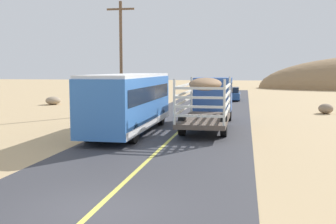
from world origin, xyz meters
TOP-DOWN VIEW (x-y plane):
  - ground_plane at (0.00, 0.00)m, footprint 240.00×240.00m
  - road_surface at (0.00, 0.00)m, footprint 8.00×120.00m
  - road_centre_line at (0.00, 0.00)m, footprint 0.16×117.60m
  - livestock_truck at (1.47, 16.43)m, footprint 2.53×9.70m
  - bus at (-2.63, 12.38)m, footprint 2.54×10.00m
  - car_far at (2.14, 37.22)m, footprint 1.80×4.40m
  - power_pole_mid at (-6.05, 22.09)m, footprint 2.20×0.24m
  - boulder_mid_field at (9.89, 24.72)m, footprint 1.13×1.36m
  - boulder_far_horizon at (-15.07, 28.48)m, footprint 1.43×1.66m

SIDE VIEW (x-z plane):
  - ground_plane at x=0.00m, z-range 0.00..0.00m
  - road_surface at x=0.00m, z-range 0.00..0.02m
  - road_centre_line at x=0.00m, z-range 0.02..0.02m
  - boulder_mid_field at x=9.89m, z-range 0.00..0.79m
  - boulder_far_horizon at x=-15.07m, z-range 0.00..0.80m
  - car_far at x=2.14m, z-range -0.04..1.42m
  - bus at x=-2.63m, z-range 0.14..3.35m
  - livestock_truck at x=1.47m, z-range 0.28..3.30m
  - power_pole_mid at x=-6.05m, z-range 0.30..9.04m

